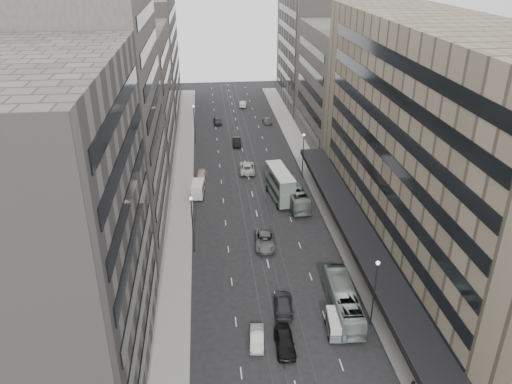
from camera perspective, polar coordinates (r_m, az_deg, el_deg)
name	(u,v)px	position (r m, az deg, el deg)	size (l,w,h in m)	color
ground	(277,302)	(59.93, 2.37, -12.43)	(220.00, 220.00, 0.00)	black
sidewalk_right	(312,171)	(93.81, 6.38, 2.42)	(4.00, 125.00, 0.15)	gray
sidewalk_left	(182,176)	(91.91, -8.42, 1.78)	(4.00, 125.00, 0.15)	gray
department_store	(443,151)	(65.50, 20.54, 4.38)	(19.20, 60.00, 30.00)	gray
building_right_mid	(346,87)	(105.67, 10.21, 11.69)	(15.00, 28.00, 24.00)	#48443F
building_right_far	(315,51)	(133.71, 6.77, 15.71)	(15.00, 32.00, 28.00)	slate
building_left_a	(45,237)	(46.59, -22.97, -4.73)	(15.00, 28.00, 30.00)	slate
building_left_b	(98,119)	(69.96, -17.60, 7.93)	(15.00, 26.00, 34.00)	#48443F
building_left_c	(128,99)	(96.76, -14.47, 10.30)	(15.00, 28.00, 25.00)	#685C51
building_left_d	(144,57)	(128.39, -12.69, 14.86)	(15.00, 38.00, 28.00)	slate
lamp_right_near	(375,286)	(55.04, 13.45, -10.40)	(0.44, 0.44, 8.32)	#262628
lamp_right_far	(303,150)	(89.16, 5.42, 4.75)	(0.44, 0.44, 8.32)	#262628
lamp_left_near	(192,218)	(66.67, -7.32, -2.97)	(0.44, 0.44, 8.32)	#262628
lamp_left_far	(194,120)	(106.42, -7.09, 8.19)	(0.44, 0.44, 8.32)	#262628
bus_near	(343,300)	(58.45, 9.93, -12.05)	(2.63, 11.25, 3.13)	gray
bus_far	(293,193)	(81.20, 4.29, -0.15)	(2.73, 11.68, 3.25)	gray
double_decker	(280,184)	(81.65, 2.76, 0.94)	(3.82, 9.61, 5.12)	slate
vw_microbus	(336,324)	(55.74, 9.08, -14.65)	(2.15, 4.12, 2.14)	#575C5E
panel_van	(198,189)	(83.44, -6.67, 0.35)	(2.38, 4.31, 2.61)	#B9B3A7
sedan_0	(285,342)	(53.66, 3.31, -16.74)	(1.95, 4.85, 1.65)	black
sedan_1	(257,338)	(54.24, 0.10, -16.36)	(1.41, 4.03, 1.33)	#BBBBB7
sedan_2	(265,240)	(69.70, 1.03, -5.53)	(2.75, 5.96, 1.66)	#5C5C5F
sedan_3	(283,304)	(58.43, 3.14, -12.66)	(2.14, 5.25, 1.52)	#29282B
sedan_4	(201,175)	(90.28, -6.25, 1.93)	(1.78, 4.43, 1.51)	#B3A694
sedan_5	(237,142)	(105.93, -2.23, 5.77)	(1.68, 4.81, 1.59)	black
sedan_6	(247,167)	(92.79, -1.02, 2.83)	(2.78, 6.04, 1.68)	#BBBCB7
sedan_7	(267,120)	(120.44, 1.24, 8.23)	(1.93, 4.76, 1.38)	#5C5C5F
sedan_8	(218,121)	(119.92, -4.42, 8.11)	(1.78, 4.43, 1.51)	#2A292C
sedan_9	(243,104)	(133.64, -1.49, 10.05)	(1.64, 4.71, 1.55)	beige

